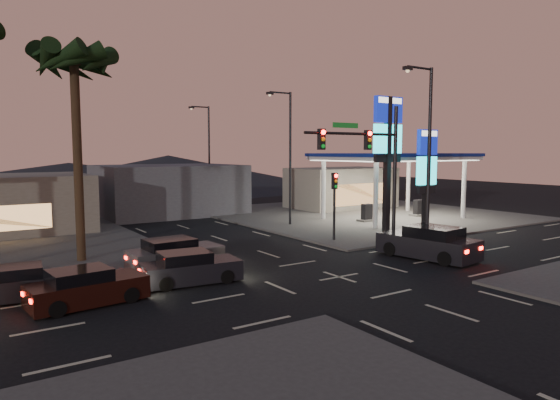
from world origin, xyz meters
TOP-DOWN VIEW (x-y plane):
  - ground at (0.00, 0.00)m, footprint 140.00×140.00m
  - corner_lot_ne at (16.00, 16.00)m, footprint 24.00×24.00m
  - gas_station at (16.00, 12.00)m, footprint 12.20×8.20m
  - convenience_store at (18.00, 21.00)m, footprint 10.00×6.00m
  - pylon_sign_tall at (8.50, 5.50)m, footprint 2.20×0.35m
  - pylon_sign_short at (11.00, 4.50)m, footprint 1.60×0.35m
  - traffic_signal_mast at (3.76, 1.99)m, footprint 6.10×0.39m
  - pedestal_signal at (5.50, 6.98)m, footprint 0.32×0.39m
  - streetlight_near at (6.79, 1.00)m, footprint 2.14×0.25m
  - streetlight_mid at (6.79, 14.00)m, footprint 2.14×0.25m
  - streetlight_far at (6.79, 28.00)m, footprint 2.14×0.25m
  - palm_a at (-9.00, 9.50)m, footprint 4.41×4.41m
  - building_far_mid at (2.00, 26.00)m, footprint 12.00×9.00m
  - hill_right at (15.00, 60.00)m, footprint 50.00×50.00m
  - hill_center at (0.00, 60.00)m, footprint 60.00×60.00m
  - car_lane_a_front at (-6.01, 2.73)m, footprint 4.37×2.14m
  - car_lane_a_mid at (-10.41, 1.98)m, footprint 4.35×2.16m
  - car_lane_b_front at (-5.57, 5.60)m, footprint 4.62×2.10m
  - car_lane_b_mid at (-12.33, 4.09)m, footprint 4.12×2.05m
  - suv_station at (6.51, 0.42)m, footprint 2.83×5.39m

SIDE VIEW (x-z plane):
  - ground at x=0.00m, z-range 0.00..0.00m
  - corner_lot_ne at x=16.00m, z-range 0.00..0.12m
  - car_lane_b_mid at x=-12.33m, z-range -0.05..1.26m
  - car_lane_a_mid at x=-10.41m, z-range -0.05..1.33m
  - car_lane_a_front at x=-6.01m, z-range -0.05..1.33m
  - car_lane_b_front at x=-5.57m, z-range -0.05..1.43m
  - suv_station at x=6.51m, z-range -0.06..1.66m
  - convenience_store at x=18.00m, z-range 0.00..4.00m
  - hill_center at x=0.00m, z-range 0.00..4.00m
  - building_far_mid at x=2.00m, z-range 0.00..4.40m
  - hill_right at x=15.00m, z-range 0.00..5.00m
  - pedestal_signal at x=5.50m, z-range 0.77..5.07m
  - pylon_sign_short at x=11.00m, z-range 1.16..8.16m
  - gas_station at x=16.00m, z-range 2.34..7.82m
  - traffic_signal_mast at x=3.76m, z-range 1.23..9.23m
  - streetlight_near at x=6.79m, z-range 0.72..10.72m
  - streetlight_mid at x=6.79m, z-range 0.72..10.72m
  - streetlight_far at x=6.79m, z-range 0.72..10.72m
  - pylon_sign_tall at x=8.50m, z-range 1.89..10.89m
  - palm_a at x=-9.00m, z-range 4.00..14.86m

